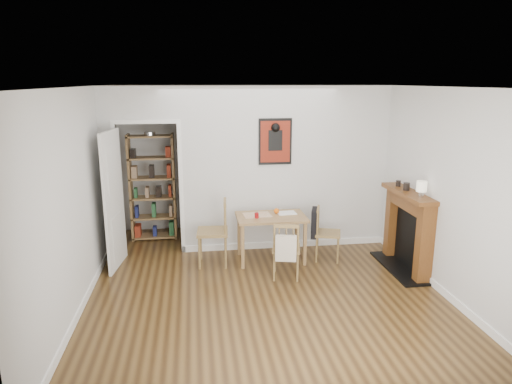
{
  "coord_description": "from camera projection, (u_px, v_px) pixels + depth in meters",
  "views": [
    {
      "loc": [
        -0.86,
        -5.61,
        2.68
      ],
      "look_at": [
        -0.0,
        0.6,
        1.14
      ],
      "focal_mm": 32.0,
      "sensor_mm": 36.0,
      "label": 1
    }
  ],
  "objects": [
    {
      "name": "placemat",
      "position": [
        257.0,
        215.0,
        6.86
      ],
      "size": [
        0.43,
        0.34,
        0.0
      ],
      "primitive_type": "cube",
      "rotation": [
        0.0,
        0.0,
        0.09
      ],
      "color": "beige",
      "rests_on": "dining_table"
    },
    {
      "name": "chair_left",
      "position": [
        212.0,
        233.0,
        6.72
      ],
      "size": [
        0.52,
        0.52,
        0.98
      ],
      "color": "#997B47",
      "rests_on": "ground"
    },
    {
      "name": "fireplace",
      "position": [
        408.0,
        228.0,
        6.53
      ],
      "size": [
        0.45,
        1.25,
        1.16
      ],
      "color": "brown",
      "rests_on": "ground"
    },
    {
      "name": "dining_table",
      "position": [
        271.0,
        221.0,
        6.84
      ],
      "size": [
        1.03,
        0.66,
        0.7
      ],
      "color": "#997447",
      "rests_on": "ground"
    },
    {
      "name": "red_glass",
      "position": [
        257.0,
        215.0,
        6.7
      ],
      "size": [
        0.06,
        0.06,
        0.08
      ],
      "primitive_type": "cylinder",
      "color": "maroon",
      "rests_on": "dining_table"
    },
    {
      "name": "notebook",
      "position": [
        287.0,
        213.0,
        6.94
      ],
      "size": [
        0.29,
        0.22,
        0.01
      ],
      "primitive_type": "cube",
      "rotation": [
        0.0,
        0.0,
        0.07
      ],
      "color": "white",
      "rests_on": "dining_table"
    },
    {
      "name": "bookshelf",
      "position": [
        153.0,
        188.0,
        7.75
      ],
      "size": [
        0.76,
        0.31,
        1.81
      ],
      "color": "#997447",
      "rests_on": "ground"
    },
    {
      "name": "ceramic_jar_a",
      "position": [
        406.0,
        186.0,
        6.45
      ],
      "size": [
        0.09,
        0.09,
        0.11
      ],
      "primitive_type": "cylinder",
      "color": "black",
      "rests_on": "fireplace"
    },
    {
      "name": "mantel_lamp",
      "position": [
        422.0,
        187.0,
        6.05
      ],
      "size": [
        0.14,
        0.14,
        0.22
      ],
      "color": "silver",
      "rests_on": "fireplace"
    },
    {
      "name": "room_shell",
      "position": [
        256.0,
        171.0,
        7.15
      ],
      "size": [
        5.2,
        5.2,
        5.2
      ],
      "color": "silver",
      "rests_on": "ground"
    },
    {
      "name": "ceramic_jar_b",
      "position": [
        398.0,
        183.0,
        6.69
      ],
      "size": [
        0.07,
        0.07,
        0.09
      ],
      "primitive_type": "cylinder",
      "color": "black",
      "rests_on": "fireplace"
    },
    {
      "name": "chair_right",
      "position": [
        327.0,
        233.0,
        6.91
      ],
      "size": [
        0.56,
        0.52,
        0.82
      ],
      "color": "#997B47",
      "rests_on": "ground"
    },
    {
      "name": "orange_fruit",
      "position": [
        277.0,
        211.0,
        6.93
      ],
      "size": [
        0.08,
        0.08,
        0.08
      ],
      "primitive_type": "sphere",
      "color": "orange",
      "rests_on": "dining_table"
    },
    {
      "name": "chair_front",
      "position": [
        286.0,
        249.0,
        6.28
      ],
      "size": [
        0.49,
        0.53,
        0.82
      ],
      "color": "#997B47",
      "rests_on": "ground"
    },
    {
      "name": "ground",
      "position": [
        262.0,
        284.0,
        6.15
      ],
      "size": [
        5.2,
        5.2,
        0.0
      ],
      "primitive_type": "plane",
      "color": "brown",
      "rests_on": "ground"
    }
  ]
}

